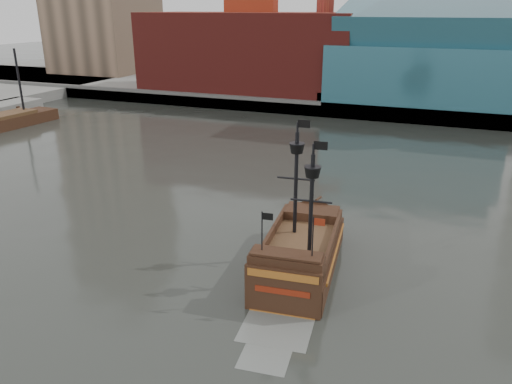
% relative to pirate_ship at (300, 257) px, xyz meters
% --- Properties ---
extents(ground, '(400.00, 400.00, 0.00)m').
position_rel_pirate_ship_xyz_m(ground, '(-7.10, -9.08, -1.04)').
color(ground, '#252723').
rests_on(ground, ground).
extents(promenade_far, '(220.00, 60.00, 2.00)m').
position_rel_pirate_ship_xyz_m(promenade_far, '(-7.10, 82.92, -0.04)').
color(promenade_far, slate).
rests_on(promenade_far, ground).
extents(seawall, '(220.00, 1.00, 2.60)m').
position_rel_pirate_ship_xyz_m(seawall, '(-7.10, 53.42, 0.26)').
color(seawall, '#4C4C49').
rests_on(seawall, ground).
extents(pirate_ship, '(6.11, 15.73, 11.49)m').
position_rel_pirate_ship_xyz_m(pirate_ship, '(0.00, 0.00, 0.00)').
color(pirate_ship, black).
rests_on(pirate_ship, ground).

